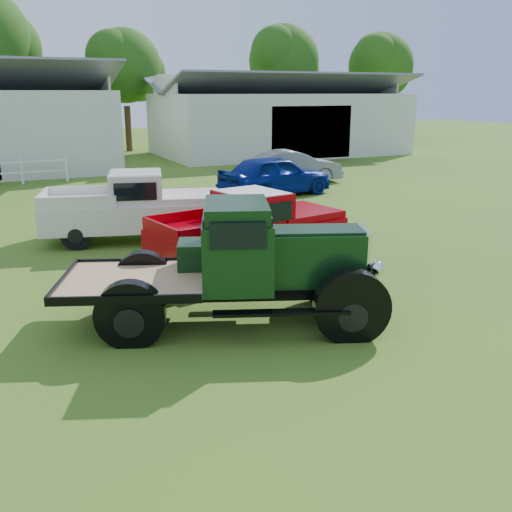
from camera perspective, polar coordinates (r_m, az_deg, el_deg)
name	(u,v)px	position (r m, az deg, el deg)	size (l,w,h in m)	color
ground	(274,329)	(10.45, 1.81, -7.34)	(120.00, 120.00, 0.00)	#445F1F
shed_right	(279,115)	(40.02, 2.32, 13.92)	(16.80, 9.20, 5.20)	beige
tree_c	(126,86)	(42.58, -12.90, 16.23)	(5.40, 5.40, 9.00)	#1A450C
tree_d	(284,80)	(48.06, 2.78, 17.15)	(6.00, 6.00, 10.00)	#1A450C
tree_e	(380,84)	(50.64, 12.27, 16.48)	(5.70, 5.70, 9.50)	#1A450C
vintage_flatbed	(231,264)	(10.38, -2.53, -0.79)	(5.75, 2.28, 2.28)	black
red_pickup	(249,228)	(14.02, -0.72, 2.80)	(5.07, 1.95, 1.85)	#A6000A
white_pickup	(134,207)	(16.80, -12.15, 4.82)	(5.25, 2.03, 1.93)	silver
misc_car_blue	(275,175)	(23.69, 1.94, 8.06)	(1.96, 4.87, 1.66)	navy
misc_car_grey	(293,167)	(27.18, 3.68, 8.92)	(1.59, 4.56, 1.50)	slate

